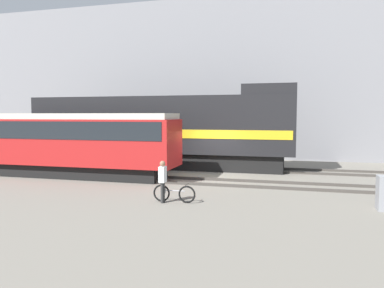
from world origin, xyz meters
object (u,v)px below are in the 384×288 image
(freight_locomotive, at_px, (162,130))
(bicycle, at_px, (174,194))
(person, at_px, (163,178))
(streetcar, at_px, (67,141))

(freight_locomotive, bearing_deg, bicycle, -67.76)
(person, bearing_deg, bicycle, 21.49)
(streetcar, xyz_separation_m, bicycle, (7.38, -4.24, -1.59))
(freight_locomotive, height_order, streetcar, freight_locomotive)
(freight_locomotive, distance_m, streetcar, 6.04)
(freight_locomotive, distance_m, bicycle, 9.93)
(streetcar, distance_m, bicycle, 8.66)
(streetcar, xyz_separation_m, person, (6.98, -4.40, -0.97))
(freight_locomotive, height_order, person, freight_locomotive)
(freight_locomotive, xyz_separation_m, streetcar, (-3.70, -4.76, -0.41))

